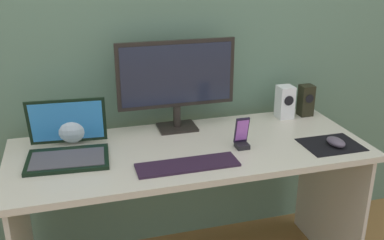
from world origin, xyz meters
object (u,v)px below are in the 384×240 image
at_px(monitor, 177,79).
at_px(keyboard_external, 188,165).
at_px(laptop, 68,146).
at_px(phone_in_dock, 242,137).
at_px(fishbowl, 72,124).
at_px(speaker_right, 306,100).
at_px(speaker_near_monitor, 285,102).
at_px(mouse, 336,142).

distance_m(monitor, keyboard_external, 0.47).
height_order(laptop, keyboard_external, laptop).
xyz_separation_m(monitor, phone_in_dock, (0.21, -0.29, -0.20)).
bearing_deg(fishbowl, laptop, -99.27).
relative_size(monitor, fishbowl, 3.23).
distance_m(speaker_right, keyboard_external, 0.84).
xyz_separation_m(speaker_right, keyboard_external, (-0.74, -0.39, -0.08)).
distance_m(speaker_near_monitor, phone_in_dock, 0.45).
bearing_deg(mouse, phone_in_dock, 157.42).
xyz_separation_m(laptop, mouse, (1.12, -0.22, -0.03)).
xyz_separation_m(laptop, phone_in_dock, (0.73, -0.11, 0.00)).
bearing_deg(speaker_near_monitor, speaker_right, 0.02).
bearing_deg(phone_in_dock, speaker_right, 31.37).
relative_size(speaker_right, mouse, 1.60).
bearing_deg(speaker_right, mouse, -99.73).
height_order(laptop, phone_in_dock, laptop).
distance_m(speaker_right, laptop, 1.20).
bearing_deg(mouse, speaker_right, 72.17).
bearing_deg(laptop, speaker_right, 8.16).
distance_m(laptop, mouse, 1.15).
bearing_deg(keyboard_external, monitor, 81.82).
bearing_deg(mouse, speaker_near_monitor, 89.74).
bearing_deg(mouse, monitor, 139.40).
height_order(monitor, speaker_right, monitor).
bearing_deg(fishbowl, mouse, -19.02).
height_order(speaker_near_monitor, keyboard_external, speaker_near_monitor).
height_order(fishbowl, mouse, fishbowl).
bearing_deg(mouse, fishbowl, 152.87).
relative_size(monitor, phone_in_dock, 4.01).
height_order(speaker_near_monitor, laptop, laptop).
xyz_separation_m(speaker_right, mouse, (-0.07, -0.39, -0.06)).
bearing_deg(speaker_right, monitor, 179.68).
relative_size(monitor, speaker_right, 3.46).
relative_size(speaker_right, keyboard_external, 0.39).
height_order(speaker_right, speaker_near_monitor, speaker_near_monitor).
xyz_separation_m(speaker_near_monitor, mouse, (0.05, -0.39, -0.06)).
xyz_separation_m(speaker_near_monitor, laptop, (-1.07, -0.17, -0.04)).
height_order(speaker_near_monitor, mouse, speaker_near_monitor).
relative_size(speaker_right, fishbowl, 0.93).
bearing_deg(monitor, laptop, -161.13).
xyz_separation_m(keyboard_external, mouse, (0.67, 0.00, 0.02)).
xyz_separation_m(monitor, fishbowl, (-0.48, -0.01, -0.16)).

